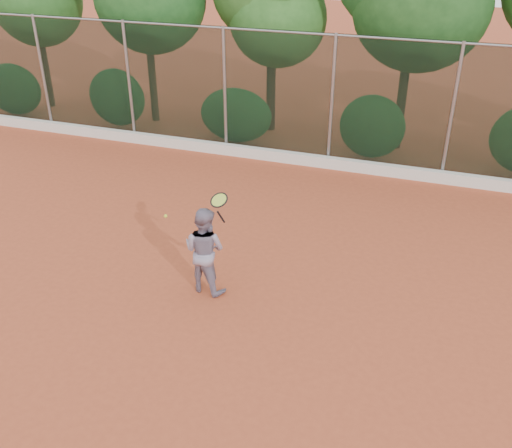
% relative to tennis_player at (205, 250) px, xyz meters
% --- Properties ---
extents(ground, '(80.00, 80.00, 0.00)m').
position_rel_tennis_player_xyz_m(ground, '(0.80, -0.51, -0.83)').
color(ground, '#AB4728').
rests_on(ground, ground).
extents(concrete_curb, '(24.00, 0.20, 0.30)m').
position_rel_tennis_player_xyz_m(concrete_curb, '(0.80, 6.31, -0.68)').
color(concrete_curb, silver).
rests_on(concrete_curb, ground).
extents(tennis_player, '(0.90, 0.76, 1.65)m').
position_rel_tennis_player_xyz_m(tennis_player, '(0.00, 0.00, 0.00)').
color(tennis_player, gray).
rests_on(tennis_player, ground).
extents(chainlink_fence, '(24.09, 0.09, 3.50)m').
position_rel_tennis_player_xyz_m(chainlink_fence, '(0.80, 6.49, 1.03)').
color(chainlink_fence, black).
rests_on(chainlink_fence, ground).
extents(tennis_racket, '(0.39, 0.36, 0.59)m').
position_rel_tennis_player_xyz_m(tennis_racket, '(0.33, -0.04, 1.03)').
color(tennis_racket, black).
rests_on(tennis_racket, ground).
extents(tennis_ball_in_flight, '(0.07, 0.07, 0.07)m').
position_rel_tennis_player_xyz_m(tennis_ball_in_flight, '(-0.77, 0.08, 0.51)').
color(tennis_ball_in_flight, '#C9D430').
rests_on(tennis_ball_in_flight, ground).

